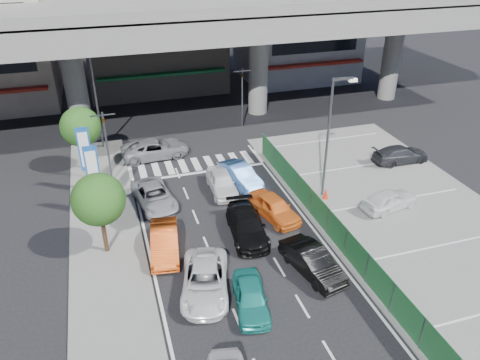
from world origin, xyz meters
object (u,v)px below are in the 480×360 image
object	(u,v)px
traffic_light_right	(242,83)
taxi_orange_left	(165,242)
taxi_teal_mid	(251,297)
sedan_black_mid	(247,225)
parked_sedan_white	(390,200)
street_lamp_right	(331,129)
signboard_far	(85,151)
traffic_cone	(326,193)
tree_near	(99,200)
taxi_orange_right	(274,207)
kei_truck_front_right	(240,175)
wagon_silver_front_left	(154,196)
sedan_white_front_mid	(222,182)
tree_far	(80,127)
sedan_white_mid_left	(205,281)
signboard_near	(93,171)
traffic_light_left	(105,130)
hatch_black_mid_right	(312,262)
crossing_wagon_silver	(155,149)
street_lamp_left	(97,91)
parked_sedan_dgrey	(401,154)

from	to	relation	value
traffic_light_right	taxi_orange_left	size ratio (longest dim) A/B	1.24
taxi_teal_mid	sedan_black_mid	bearing A→B (deg)	83.50
parked_sedan_white	street_lamp_right	bearing A→B (deg)	36.86
signboard_far	traffic_cone	world-z (taller)	signboard_far
tree_near	taxi_orange_right	bearing A→B (deg)	3.21
kei_truck_front_right	wagon_silver_front_left	bearing A→B (deg)	176.34
sedan_black_mid	sedan_white_front_mid	distance (m)	5.30
tree_near	traffic_cone	bearing A→B (deg)	6.33
tree_far	wagon_silver_front_left	xyz separation A→B (m)	(4.03, -6.33, -2.75)
traffic_light_right	tree_far	bearing A→B (deg)	-161.31
sedan_white_mid_left	taxi_orange_left	size ratio (longest dim) A/B	1.15
signboard_near	kei_truck_front_right	size ratio (longest dim) A/B	1.15
taxi_teal_mid	taxi_orange_right	xyz separation A→B (m)	(3.80, 6.91, 0.06)
traffic_light_left	signboard_near	world-z (taller)	traffic_light_left
wagon_silver_front_left	hatch_black_mid_right	bearing A→B (deg)	-61.74
tree_far	sedan_white_mid_left	bearing A→B (deg)	-70.86
street_lamp_right	signboard_far	xyz separation A→B (m)	(-14.77, 4.99, -1.71)
wagon_silver_front_left	taxi_orange_right	bearing A→B (deg)	-36.64
tree_far	sedan_white_front_mid	size ratio (longest dim) A/B	1.19
taxi_teal_mid	hatch_black_mid_right	bearing A→B (deg)	30.59
signboard_near	sedan_black_mid	distance (m)	9.64
wagon_silver_front_left	sedan_white_front_mid	distance (m)	4.59
signboard_near	hatch_black_mid_right	world-z (taller)	signboard_near
wagon_silver_front_left	signboard_near	bearing A→B (deg)	174.13
street_lamp_right	crossing_wagon_silver	xyz separation A→B (m)	(-9.88, 9.10, -4.06)
sedan_black_mid	wagon_silver_front_left	distance (m)	6.75
street_lamp_right	sedan_black_mid	bearing A→B (deg)	-156.44
sedan_white_mid_left	kei_truck_front_right	xyz separation A→B (m)	(4.86, 9.84, 0.01)
traffic_light_left	sedan_white_front_mid	world-z (taller)	traffic_light_left
tree_far	traffic_cone	world-z (taller)	tree_far
crossing_wagon_silver	traffic_cone	distance (m)	13.62
tree_far	sedan_black_mid	distance (m)	14.45
crossing_wagon_silver	tree_far	bearing A→B (deg)	93.13
sedan_black_mid	traffic_cone	bearing A→B (deg)	26.25
street_lamp_right	wagon_silver_front_left	bearing A→B (deg)	168.81
taxi_orange_left	wagon_silver_front_left	world-z (taller)	taxi_orange_left
taxi_orange_left	traffic_cone	world-z (taller)	taxi_orange_left
traffic_light_left	signboard_near	xyz separation A→B (m)	(-1.00, -4.01, -0.87)
street_lamp_left	hatch_black_mid_right	xyz separation A→B (m)	(9.37, -18.88, -4.08)
tree_far	parked_sedan_dgrey	world-z (taller)	tree_far
taxi_orange_left	traffic_cone	xyz separation A→B (m)	(10.95, 2.52, -0.27)
street_lamp_right	tree_near	distance (m)	14.38
tree_near	taxi_orange_right	xyz separation A→B (m)	(10.04, 0.56, -2.70)
taxi_orange_right	crossing_wagon_silver	distance (m)	11.99
crossing_wagon_silver	parked_sedan_white	bearing A→B (deg)	-135.95
tree_near	taxi_orange_left	distance (m)	4.19
signboard_far	sedan_white_mid_left	world-z (taller)	signboard_far
street_lamp_left	sedan_white_front_mid	world-z (taller)	street_lamp_left
street_lamp_left	sedan_white_mid_left	xyz separation A→B (m)	(3.78, -18.63, -4.10)
traffic_light_left	sedan_white_front_mid	xyz separation A→B (m)	(7.00, -3.47, -3.25)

